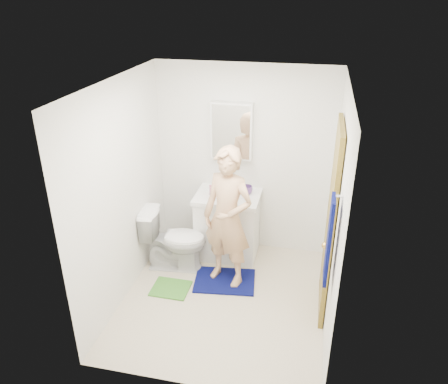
# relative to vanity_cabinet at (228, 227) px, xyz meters

# --- Properties ---
(floor) EXTENTS (2.20, 2.40, 0.02)m
(floor) POSITION_rel_vanity_cabinet_xyz_m (0.15, -0.91, -0.41)
(floor) COLOR beige
(floor) RESTS_ON ground
(ceiling) EXTENTS (2.20, 2.40, 0.02)m
(ceiling) POSITION_rel_vanity_cabinet_xyz_m (0.15, -0.91, 2.01)
(ceiling) COLOR white
(ceiling) RESTS_ON ground
(wall_back) EXTENTS (2.20, 0.02, 2.40)m
(wall_back) POSITION_rel_vanity_cabinet_xyz_m (0.15, 0.30, 0.80)
(wall_back) COLOR white
(wall_back) RESTS_ON ground
(wall_front) EXTENTS (2.20, 0.02, 2.40)m
(wall_front) POSITION_rel_vanity_cabinet_xyz_m (0.15, -2.12, 0.80)
(wall_front) COLOR white
(wall_front) RESTS_ON ground
(wall_left) EXTENTS (0.02, 2.40, 2.40)m
(wall_left) POSITION_rel_vanity_cabinet_xyz_m (-0.96, -0.91, 0.80)
(wall_left) COLOR white
(wall_left) RESTS_ON ground
(wall_right) EXTENTS (0.02, 2.40, 2.40)m
(wall_right) POSITION_rel_vanity_cabinet_xyz_m (1.26, -0.91, 0.80)
(wall_right) COLOR white
(wall_right) RESTS_ON ground
(vanity_cabinet) EXTENTS (0.75, 0.55, 0.80)m
(vanity_cabinet) POSITION_rel_vanity_cabinet_xyz_m (0.00, 0.00, 0.00)
(vanity_cabinet) COLOR white
(vanity_cabinet) RESTS_ON floor
(countertop) EXTENTS (0.79, 0.59, 0.05)m
(countertop) POSITION_rel_vanity_cabinet_xyz_m (0.00, 0.00, 0.43)
(countertop) COLOR white
(countertop) RESTS_ON vanity_cabinet
(sink_basin) EXTENTS (0.40, 0.40, 0.03)m
(sink_basin) POSITION_rel_vanity_cabinet_xyz_m (0.00, 0.00, 0.44)
(sink_basin) COLOR white
(sink_basin) RESTS_ON countertop
(faucet) EXTENTS (0.03, 0.03, 0.12)m
(faucet) POSITION_rel_vanity_cabinet_xyz_m (0.00, 0.18, 0.51)
(faucet) COLOR silver
(faucet) RESTS_ON countertop
(medicine_cabinet) EXTENTS (0.50, 0.12, 0.70)m
(medicine_cabinet) POSITION_rel_vanity_cabinet_xyz_m (0.00, 0.22, 1.20)
(medicine_cabinet) COLOR white
(medicine_cabinet) RESTS_ON wall_back
(mirror_panel) EXTENTS (0.46, 0.01, 0.66)m
(mirror_panel) POSITION_rel_vanity_cabinet_xyz_m (0.00, 0.16, 1.20)
(mirror_panel) COLOR white
(mirror_panel) RESTS_ON wall_back
(door) EXTENTS (0.05, 0.80, 2.05)m
(door) POSITION_rel_vanity_cabinet_xyz_m (1.22, -0.76, 0.62)
(door) COLOR olive
(door) RESTS_ON ground
(door_knob) EXTENTS (0.07, 0.07, 0.07)m
(door_knob) POSITION_rel_vanity_cabinet_xyz_m (1.18, -1.08, 0.55)
(door_knob) COLOR gold
(door_knob) RESTS_ON door
(towel) EXTENTS (0.03, 0.24, 0.80)m
(towel) POSITION_rel_vanity_cabinet_xyz_m (1.18, -1.48, 0.85)
(towel) COLOR #080D4F
(towel) RESTS_ON wall_right
(towel_hook) EXTENTS (0.06, 0.02, 0.02)m
(towel_hook) POSITION_rel_vanity_cabinet_xyz_m (1.22, -1.48, 1.27)
(towel_hook) COLOR silver
(towel_hook) RESTS_ON wall_right
(toilet) EXTENTS (0.80, 0.51, 0.78)m
(toilet) POSITION_rel_vanity_cabinet_xyz_m (-0.57, -0.42, -0.01)
(toilet) COLOR white
(toilet) RESTS_ON floor
(bath_mat) EXTENTS (0.76, 0.59, 0.02)m
(bath_mat) POSITION_rel_vanity_cabinet_xyz_m (0.09, -0.60, -0.39)
(bath_mat) COLOR #080D4F
(bath_mat) RESTS_ON floor
(green_rug) EXTENTS (0.43, 0.36, 0.02)m
(green_rug) POSITION_rel_vanity_cabinet_xyz_m (-0.49, -0.88, -0.39)
(green_rug) COLOR #469030
(green_rug) RESTS_ON floor
(soap_dispenser) EXTENTS (0.11, 0.11, 0.19)m
(soap_dispenser) POSITION_rel_vanity_cabinet_xyz_m (-0.17, -0.07, 0.55)
(soap_dispenser) COLOR #B75572
(soap_dispenser) RESTS_ON countertop
(toothbrush_cup) EXTENTS (0.15, 0.15, 0.11)m
(toothbrush_cup) POSITION_rel_vanity_cabinet_xyz_m (0.23, 0.08, 0.50)
(toothbrush_cup) COLOR #633E88
(toothbrush_cup) RESTS_ON countertop
(man) EXTENTS (0.70, 0.58, 1.65)m
(man) POSITION_rel_vanity_cabinet_xyz_m (0.12, -0.57, 0.45)
(man) COLOR tan
(man) RESTS_ON bath_mat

